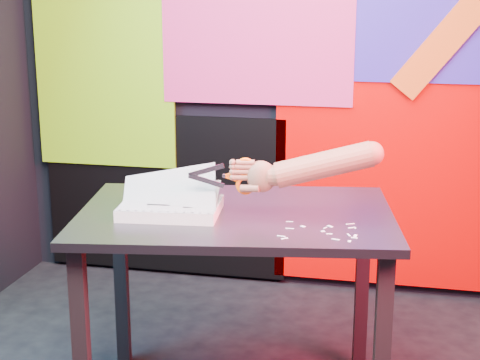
# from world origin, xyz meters

# --- Properties ---
(room) EXTENTS (3.01, 3.01, 2.71)m
(room) POSITION_xyz_m (0.00, 0.00, 1.35)
(room) COLOR black
(room) RESTS_ON ground
(backdrop) EXTENTS (2.88, 0.05, 2.08)m
(backdrop) POSITION_xyz_m (0.06, 1.46, 0.96)
(backdrop) COLOR #C70000
(backdrop) RESTS_ON ground
(work_table) EXTENTS (1.18, 0.88, 0.75)m
(work_table) POSITION_xyz_m (-0.09, 0.27, 0.65)
(work_table) COLOR black
(work_table) RESTS_ON ground
(printout_stack) EXTENTS (0.37, 0.28, 0.18)m
(printout_stack) POSITION_xyz_m (-0.30, 0.20, 0.77)
(printout_stack) COLOR white
(printout_stack) RESTS_ON work_table
(scissors) EXTENTS (0.22, 0.04, 0.13)m
(scissors) POSITION_xyz_m (-0.06, 0.22, 0.89)
(scissors) COLOR #BDBEC0
(scissors) RESTS_ON printout_stack
(hand_forearm) EXTENTS (0.49, 0.14, 0.18)m
(hand_forearm) POSITION_xyz_m (0.18, 0.26, 0.93)
(hand_forearm) COLOR brown
(hand_forearm) RESTS_ON work_table
(paper_clippings) EXTENTS (0.25, 0.21, 0.00)m
(paper_clippings) POSITION_xyz_m (0.24, 0.12, 0.75)
(paper_clippings) COLOR white
(paper_clippings) RESTS_ON work_table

